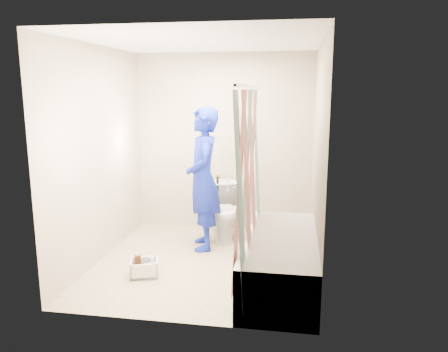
% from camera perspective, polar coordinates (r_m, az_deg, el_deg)
% --- Properties ---
extents(floor, '(2.60, 2.60, 0.00)m').
position_cam_1_polar(floor, '(5.02, -2.47, -11.25)').
color(floor, '#9A8F6D').
rests_on(floor, ground).
extents(ceiling, '(2.40, 2.60, 0.02)m').
position_cam_1_polar(ceiling, '(4.66, -2.74, 17.17)').
color(ceiling, white).
rests_on(ceiling, wall_back).
extents(wall_back, '(2.40, 0.02, 2.40)m').
position_cam_1_polar(wall_back, '(5.96, -0.01, 4.33)').
color(wall_back, tan).
rests_on(wall_back, ground).
extents(wall_front, '(2.40, 0.02, 2.40)m').
position_cam_1_polar(wall_front, '(3.45, -7.05, -0.88)').
color(wall_front, tan).
rests_on(wall_front, ground).
extents(wall_left, '(0.02, 2.60, 2.40)m').
position_cam_1_polar(wall_left, '(5.07, -15.99, 2.67)').
color(wall_left, tan).
rests_on(wall_left, ground).
extents(wall_right, '(0.02, 2.60, 2.40)m').
position_cam_1_polar(wall_right, '(4.60, 12.21, 1.99)').
color(wall_right, tan).
rests_on(wall_right, ground).
extents(bathtub, '(0.70, 1.75, 0.50)m').
position_cam_1_polar(bathtub, '(4.43, 7.35, -10.73)').
color(bathtub, silver).
rests_on(bathtub, ground).
extents(curtain_rod, '(0.02, 1.90, 0.02)m').
position_cam_1_polar(curtain_rod, '(4.13, 3.28, 11.66)').
color(curtain_rod, silver).
rests_on(curtain_rod, wall_back).
extents(shower_curtain, '(0.06, 1.75, 1.80)m').
position_cam_1_polar(shower_curtain, '(4.23, 3.14, -1.04)').
color(shower_curtain, silver).
rests_on(shower_curtain, curtain_rod).
extents(toilet, '(0.55, 0.78, 0.72)m').
position_cam_1_polar(toilet, '(5.69, 0.03, -4.66)').
color(toilet, white).
rests_on(toilet, ground).
extents(tank_lid, '(0.47, 0.29, 0.03)m').
position_cam_1_polar(tank_lid, '(5.56, 0.11, -4.37)').
color(tank_lid, white).
rests_on(tank_lid, toilet).
extents(tank_internals, '(0.17, 0.07, 0.23)m').
position_cam_1_polar(tank_internals, '(5.78, -0.50, -0.83)').
color(tank_internals, black).
rests_on(tank_internals, toilet).
extents(plumber, '(0.57, 0.72, 1.72)m').
position_cam_1_polar(plumber, '(5.24, -2.74, -0.41)').
color(plumber, navy).
rests_on(plumber, ground).
extents(cleaning_caddy, '(0.34, 0.30, 0.22)m').
position_cam_1_polar(cleaning_caddy, '(4.73, -10.25, -11.84)').
color(cleaning_caddy, silver).
rests_on(cleaning_caddy, ground).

